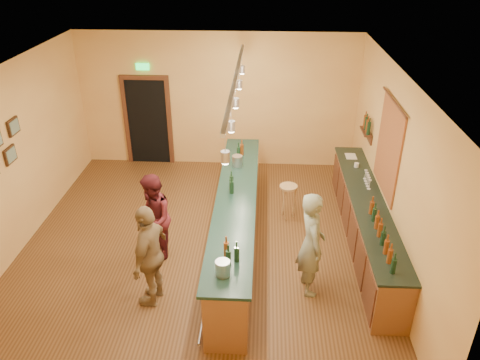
# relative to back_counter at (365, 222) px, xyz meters

# --- Properties ---
(floor) EXTENTS (7.00, 7.00, 0.00)m
(floor) POSITION_rel_back_counter_xyz_m (-2.97, -0.18, -0.49)
(floor) COLOR #503016
(floor) RESTS_ON ground
(ceiling) EXTENTS (6.50, 7.00, 0.02)m
(ceiling) POSITION_rel_back_counter_xyz_m (-2.97, -0.18, 2.71)
(ceiling) COLOR silver
(ceiling) RESTS_ON wall_back
(wall_back) EXTENTS (6.50, 0.02, 3.20)m
(wall_back) POSITION_rel_back_counter_xyz_m (-2.97, 3.32, 1.11)
(wall_back) COLOR tan
(wall_back) RESTS_ON floor
(wall_front) EXTENTS (6.50, 0.02, 3.20)m
(wall_front) POSITION_rel_back_counter_xyz_m (-2.97, -3.68, 1.11)
(wall_front) COLOR tan
(wall_front) RESTS_ON floor
(wall_left) EXTENTS (0.02, 7.00, 3.20)m
(wall_left) POSITION_rel_back_counter_xyz_m (-6.22, -0.18, 1.11)
(wall_left) COLOR tan
(wall_left) RESTS_ON floor
(wall_right) EXTENTS (0.02, 7.00, 3.20)m
(wall_right) POSITION_rel_back_counter_xyz_m (0.28, -0.18, 1.11)
(wall_right) COLOR tan
(wall_right) RESTS_ON floor
(doorway) EXTENTS (1.15, 0.09, 2.48)m
(doorway) POSITION_rel_back_counter_xyz_m (-4.67, 3.30, 0.64)
(doorway) COLOR black
(doorway) RESTS_ON wall_back
(tapestry) EXTENTS (0.03, 1.40, 1.60)m
(tapestry) POSITION_rel_back_counter_xyz_m (0.26, 0.22, 1.36)
(tapestry) COLOR maroon
(tapestry) RESTS_ON wall_right
(bottle_shelf) EXTENTS (0.17, 0.55, 0.54)m
(bottle_shelf) POSITION_rel_back_counter_xyz_m (0.20, 1.72, 1.18)
(bottle_shelf) COLOR #4A2316
(bottle_shelf) RESTS_ON wall_right
(back_counter) EXTENTS (0.60, 4.55, 1.27)m
(back_counter) POSITION_rel_back_counter_xyz_m (0.00, 0.00, 0.00)
(back_counter) COLOR brown
(back_counter) RESTS_ON floor
(tasting_bar) EXTENTS (0.73, 5.10, 1.38)m
(tasting_bar) POSITION_rel_back_counter_xyz_m (-2.33, -0.18, 0.12)
(tasting_bar) COLOR brown
(tasting_bar) RESTS_ON floor
(pendant_track) EXTENTS (0.11, 4.60, 0.50)m
(pendant_track) POSITION_rel_back_counter_xyz_m (-2.33, -0.18, 2.50)
(pendant_track) COLOR silver
(pendant_track) RESTS_ON ceiling
(bartender) EXTENTS (0.52, 0.70, 1.76)m
(bartender) POSITION_rel_back_counter_xyz_m (-1.10, -1.28, 0.39)
(bartender) COLOR gray
(bartender) RESTS_ON floor
(customer_a) EXTENTS (0.77, 0.90, 1.60)m
(customer_a) POSITION_rel_back_counter_xyz_m (-3.72, -0.57, 0.31)
(customer_a) COLOR #59191E
(customer_a) RESTS_ON floor
(customer_b) EXTENTS (0.60, 1.06, 1.69)m
(customer_b) POSITION_rel_back_counter_xyz_m (-3.52, -1.64, 0.36)
(customer_b) COLOR #997A51
(customer_b) RESTS_ON floor
(bar_stool) EXTENTS (0.35, 0.35, 0.72)m
(bar_stool) POSITION_rel_back_counter_xyz_m (-1.36, 0.86, 0.09)
(bar_stool) COLOR #AF784F
(bar_stool) RESTS_ON floor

